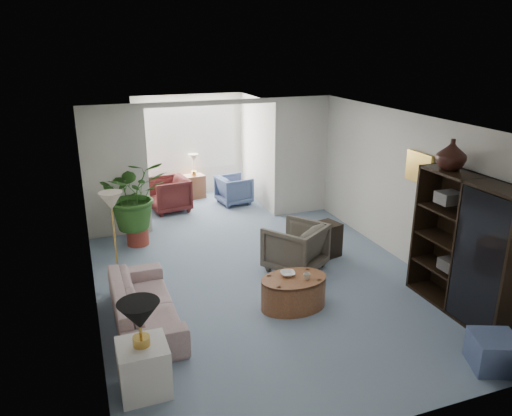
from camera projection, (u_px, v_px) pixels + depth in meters
name	position (u px, v px, depth m)	size (l,w,h in m)	color
floor	(270.00, 288.00, 7.49)	(6.00, 6.00, 0.00)	gray
sunroom_floor	(203.00, 207.00, 11.13)	(2.60, 2.60, 0.00)	gray
back_pier_left	(115.00, 173.00, 9.13)	(1.20, 0.12, 2.50)	silver
back_pier_right	(301.00, 157.00, 10.37)	(1.20, 0.12, 2.50)	silver
back_header	(213.00, 103.00, 9.36)	(2.60, 0.12, 0.10)	silver
window_pane	(189.00, 137.00, 11.63)	(2.20, 0.02, 1.50)	white
window_blinds	(190.00, 138.00, 11.61)	(2.20, 0.02, 1.50)	white
framed_picture	(420.00, 168.00, 7.65)	(0.04, 0.50, 0.40)	beige
sofa	(145.00, 304.00, 6.48)	(1.98, 0.77, 0.58)	#B5A699
end_table	(144.00, 368.00, 5.22)	(0.52, 0.52, 0.57)	white
table_lamp	(139.00, 316.00, 5.01)	(0.44, 0.44, 0.30)	black
floor_lamp	(111.00, 201.00, 7.51)	(0.36, 0.36, 0.28)	beige
coffee_table	(293.00, 292.00, 6.90)	(0.95, 0.95, 0.45)	#985837
coffee_bowl	(288.00, 274.00, 6.90)	(0.21, 0.21, 0.05)	silver
coffee_cup	(307.00, 276.00, 6.78)	(0.10, 0.10, 0.09)	beige
wingback_chair	(295.00, 247.00, 8.00)	(0.84, 0.86, 0.78)	#574F44
side_table_dark	(325.00, 240.00, 8.53)	(0.49, 0.40, 0.59)	black
entertainment_cabinet	(466.00, 247.00, 6.58)	(0.46, 1.72, 1.91)	black
cabinet_urn	(452.00, 154.00, 6.64)	(0.40, 0.40, 0.42)	black
ottoman	(494.00, 352.00, 5.63)	(0.49, 0.49, 0.39)	slate
plant_pot	(138.00, 236.00, 9.06)	(0.40, 0.40, 0.32)	#98382C
house_plant	(134.00, 194.00, 8.80)	(1.16, 1.01, 1.29)	#2E5E20
sunroom_chair_blue	(234.00, 190.00, 11.29)	(0.69, 0.71, 0.65)	slate
sunroom_chair_maroon	(169.00, 194.00, 10.78)	(0.80, 0.82, 0.75)	#571E21
sunroom_table	(195.00, 186.00, 11.72)	(0.45, 0.35, 0.55)	#985837
shelf_clutter	(466.00, 230.00, 6.48)	(0.30, 1.03, 1.06)	#3B3835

